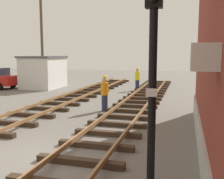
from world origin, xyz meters
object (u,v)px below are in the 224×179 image
at_px(signal_mast, 153,45).
at_px(track_worker_foreground, 105,93).
at_px(control_hut, 43,72).
at_px(track_worker_distant, 137,79).
at_px(utility_pole_far, 42,32).

height_order(signal_mast, track_worker_foreground, signal_mast).
bearing_deg(track_worker_foreground, control_hut, 135.71).
bearing_deg(track_worker_distant, utility_pole_far, 177.66).
xyz_separation_m(control_hut, track_worker_foreground, (7.92, -7.72, -0.46)).
height_order(track_worker_foreground, track_worker_distant, same).
relative_size(signal_mast, track_worker_foreground, 2.69).
bearing_deg(signal_mast, track_worker_foreground, 114.28).
bearing_deg(utility_pole_far, control_hut, -58.09).
distance_m(utility_pole_far, track_worker_foreground, 12.63).
relative_size(track_worker_foreground, track_worker_distant, 1.00).
xyz_separation_m(utility_pole_far, track_worker_distant, (8.71, -0.36, -3.92)).
height_order(control_hut, utility_pole_far, utility_pole_far).
xyz_separation_m(signal_mast, control_hut, (-11.26, 15.14, -1.79)).
bearing_deg(control_hut, signal_mast, -53.36).
relative_size(signal_mast, track_worker_distant, 2.69).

